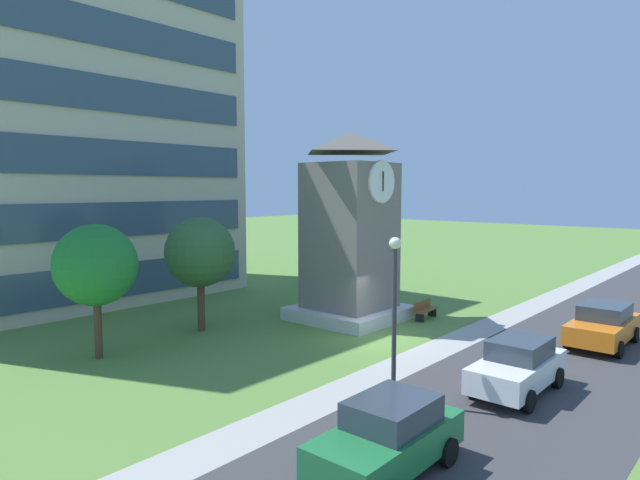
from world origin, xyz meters
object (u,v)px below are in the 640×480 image
tree_streetside (331,224)px  parked_car_green (388,436)px  park_bench (425,310)px  street_lamp (395,299)px  tree_by_building (96,265)px  tree_near_tower (200,252)px  parked_car_white (518,366)px  parked_car_orange (603,325)px  clock_tower (350,238)px

tree_streetside → parked_car_green: (-18.90, -17.46, -3.15)m
park_bench → street_lamp: size_ratio=0.37×
tree_by_building → tree_streetside: (19.10, 4.51, 0.45)m
street_lamp → tree_near_tower: bearing=83.4°
tree_by_building → parked_car_green: (0.20, -12.95, -2.70)m
parked_car_white → tree_streetside: bearing=55.7°
parked_car_green → parked_car_white: same height
parked_car_white → parked_car_orange: 7.45m
clock_tower → park_bench: (2.38, -2.85, -3.56)m
clock_tower → tree_by_building: bearing=164.0°
park_bench → tree_near_tower: size_ratio=0.36×
parked_car_green → parked_car_orange: size_ratio=0.89×
street_lamp → parked_car_white: street_lamp is taller
tree_by_building → parked_car_white: (6.98, -13.25, -2.70)m
clock_tower → street_lamp: size_ratio=1.83×
clock_tower → parked_car_orange: clock_tower is taller
clock_tower → park_bench: bearing=-50.2°
tree_near_tower → parked_car_white: size_ratio=1.24×
tree_by_building → park_bench: bearing=-24.0°
tree_streetside → parked_car_orange: bearing=-104.3°
park_bench → parked_car_white: size_ratio=0.44×
clock_tower → tree_by_building: (-11.25, 3.23, -0.47)m
street_lamp → tree_near_tower: 11.23m
street_lamp → tree_by_building: 11.39m
clock_tower → parked_car_white: 11.35m
parked_car_white → tree_near_tower: bearing=98.1°
clock_tower → tree_streetside: clock_tower is taller
park_bench → tree_by_building: tree_by_building is taller
parked_car_green → street_lamp: bearing=31.8°
street_lamp → parked_car_orange: (10.67, -3.14, -2.30)m
tree_by_building → parked_car_orange: (14.40, -13.90, -2.69)m
tree_by_building → parked_car_green: bearing=-89.1°
clock_tower → tree_near_tower: (-6.23, 3.62, -0.46)m
street_lamp → parked_car_green: (-3.53, -2.19, -2.30)m
parked_car_green → park_bench: bearing=27.1°
tree_by_building → parked_car_orange: tree_by_building is taller
street_lamp → tree_by_building: tree_by_building is taller
parked_car_white → park_bench: bearing=47.2°
parked_car_orange → street_lamp: bearing=163.6°
tree_streetside → tree_by_building: bearing=-166.7°
tree_streetside → park_bench: bearing=-117.3°
clock_tower → parked_car_green: size_ratio=2.27×
tree_streetside → parked_car_orange: tree_streetside is taller
clock_tower → tree_by_building: 11.72m
tree_by_building → clock_tower: bearing=-16.0°
tree_near_tower → tree_streetside: bearing=16.3°
park_bench → parked_car_orange: parked_car_orange is taller
parked_car_green → parked_car_white: (6.78, -0.31, 0.00)m
park_bench → tree_by_building: (-13.63, 6.08, 3.09)m
clock_tower → park_bench: size_ratio=4.95×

